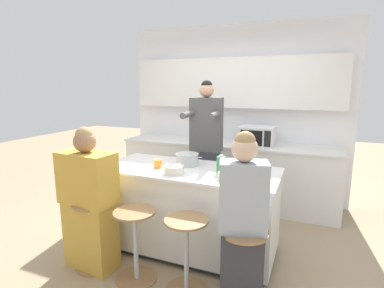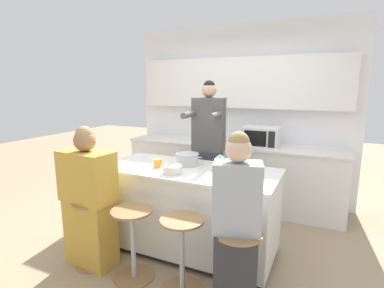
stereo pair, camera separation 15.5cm
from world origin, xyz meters
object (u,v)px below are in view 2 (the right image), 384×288
(person_cooking, at_px, (208,155))
(person_seated_near, at_px, (236,231))
(person_wrapped_blanket, at_px, (89,202))
(fruit_bowl, at_px, (226,177))
(bar_stool_rightmost, at_px, (237,268))
(bar_stool_center_right, at_px, (182,252))
(microwave, at_px, (261,137))
(coffee_cup_near, at_px, (158,163))
(kitchen_island, at_px, (189,209))
(juice_carton, at_px, (220,165))
(potted_plant, at_px, (219,133))
(bar_stool_leftmost, at_px, (93,229))
(banana_bunch, at_px, (255,170))
(bar_stool_center_left, at_px, (133,241))
(cooking_pot, at_px, (187,159))

(person_cooking, distance_m, person_seated_near, 1.57)
(person_wrapped_blanket, bearing_deg, fruit_bowl, 25.21)
(bar_stool_rightmost, bearing_deg, bar_stool_center_right, 177.86)
(microwave, bearing_deg, person_wrapped_blanket, -119.76)
(person_wrapped_blanket, distance_m, coffee_cup_near, 0.79)
(kitchen_island, xyz_separation_m, bar_stool_rightmost, (0.75, -0.67, -0.09))
(juice_carton, height_order, potted_plant, potted_plant)
(bar_stool_leftmost, distance_m, banana_bunch, 1.73)
(bar_stool_center_left, xyz_separation_m, juice_carton, (0.61, 0.66, 0.64))
(person_seated_near, distance_m, microwave, 2.17)
(bar_stool_center_left, bearing_deg, fruit_bowl, 32.74)
(kitchen_island, bearing_deg, banana_bunch, 13.39)
(banana_bunch, distance_m, microwave, 1.31)
(bar_stool_center_left, distance_m, bar_stool_rightmost, 1.00)
(bar_stool_center_right, xyz_separation_m, cooking_pot, (-0.32, 0.77, 0.62))
(kitchen_island, bearing_deg, juice_carton, -2.98)
(bar_stool_rightmost, relative_size, person_seated_near, 0.46)
(person_cooking, height_order, person_seated_near, person_cooking)
(person_wrapped_blanket, bearing_deg, banana_bunch, 34.83)
(fruit_bowl, distance_m, microwave, 1.66)
(person_cooking, bearing_deg, potted_plant, 95.12)
(person_seated_near, relative_size, cooking_pot, 4.29)
(fruit_bowl, xyz_separation_m, banana_bunch, (0.18, 0.36, -0.01))
(juice_carton, bearing_deg, kitchen_island, 177.02)
(fruit_bowl, bearing_deg, microwave, 91.49)
(bar_stool_center_right, bearing_deg, juice_carton, 80.24)
(kitchen_island, height_order, coffee_cup_near, coffee_cup_near)
(microwave, bearing_deg, coffee_cup_near, -116.50)
(person_wrapped_blanket, bearing_deg, juice_carton, 34.81)
(coffee_cup_near, bearing_deg, kitchen_island, 15.25)
(bar_stool_center_left, distance_m, cooking_pot, 1.02)
(person_seated_near, bearing_deg, juice_carton, 103.49)
(person_wrapped_blanket, bearing_deg, coffee_cup_near, 57.44)
(kitchen_island, distance_m, person_cooking, 0.82)
(bar_stool_leftmost, xyz_separation_m, person_wrapped_blanket, (-0.02, -0.01, 0.29))
(banana_bunch, bearing_deg, fruit_bowl, -116.54)
(person_seated_near, bearing_deg, bar_stool_leftmost, 163.39)
(bar_stool_rightmost, xyz_separation_m, cooking_pot, (-0.82, 0.79, 0.62))
(potted_plant, bearing_deg, kitchen_island, -81.94)
(banana_bunch, xyz_separation_m, juice_carton, (-0.31, -0.18, 0.06))
(fruit_bowl, distance_m, juice_carton, 0.23)
(bar_stool_center_left, bearing_deg, potted_plant, 89.00)
(bar_stool_center_right, distance_m, fruit_bowl, 0.77)
(kitchen_island, distance_m, person_wrapped_blanket, 1.03)
(bar_stool_rightmost, distance_m, juice_carton, 0.99)
(potted_plant, bearing_deg, bar_stool_leftmost, -104.01)
(potted_plant, bearing_deg, person_cooking, -78.86)
(person_cooking, distance_m, juice_carton, 0.81)
(bar_stool_center_left, xyz_separation_m, cooking_pot, (0.18, 0.80, 0.62))
(bar_stool_leftmost, height_order, juice_carton, juice_carton)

